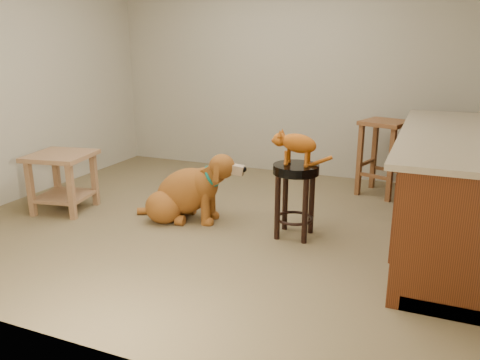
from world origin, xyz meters
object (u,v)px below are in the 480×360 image
at_px(padded_stool, 295,186).
at_px(tabby_kitten, 296,144).
at_px(wood_stool, 382,157).
at_px(side_table, 62,173).
at_px(golden_retriever, 186,193).

relative_size(padded_stool, tabby_kitten, 1.25).
xyz_separation_m(padded_stool, wood_stool, (0.55, 1.51, -0.02)).
xyz_separation_m(side_table, golden_retriever, (1.25, 0.24, -0.12)).
bearing_deg(tabby_kitten, wood_stool, 68.25).
height_order(padded_stool, tabby_kitten, tabby_kitten).
distance_m(padded_stool, side_table, 2.32).
xyz_separation_m(wood_stool, tabby_kitten, (-0.56, -1.51, 0.38)).
relative_size(padded_stool, golden_retriever, 0.58).
distance_m(golden_retriever, tabby_kitten, 1.18).
bearing_deg(tabby_kitten, padded_stool, -5.72).
relative_size(side_table, golden_retriever, 0.59).
xyz_separation_m(side_table, tabby_kitten, (2.30, 0.25, 0.43)).
distance_m(side_table, golden_retriever, 1.28).
distance_m(padded_stool, wood_stool, 1.61).
bearing_deg(golden_retriever, padded_stool, -7.96).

